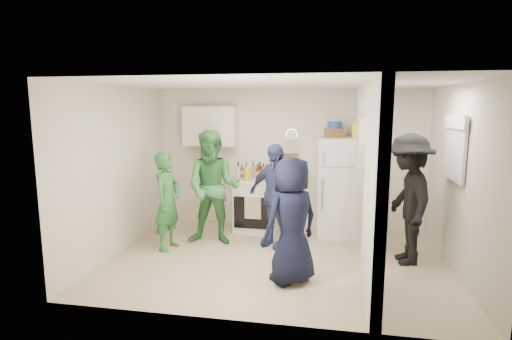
{
  "coord_description": "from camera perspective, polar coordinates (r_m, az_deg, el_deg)",
  "views": [
    {
      "loc": [
        0.68,
        -5.45,
        2.2
      ],
      "look_at": [
        -0.36,
        0.4,
        1.25
      ],
      "focal_mm": 28.0,
      "sensor_mm": 36.0,
      "label": 1
    }
  ],
  "objects": [
    {
      "name": "wall_left",
      "position": [
        6.33,
        -19.12,
        -0.05
      ],
      "size": [
        0.0,
        3.4,
        3.4
      ],
      "primitive_type": "plane",
      "rotation": [
        1.57,
        0.0,
        1.57
      ],
      "color": "silver",
      "rests_on": "floor"
    },
    {
      "name": "upper_cabinet",
      "position": [
        7.28,
        -6.52,
        6.27
      ],
      "size": [
        0.95,
        0.34,
        0.7
      ],
      "primitive_type": "cube",
      "color": "silver",
      "rests_on": "wall_back"
    },
    {
      "name": "floor",
      "position": [
        5.92,
        2.86,
        -12.76
      ],
      "size": [
        4.8,
        4.8,
        0.0
      ],
      "primitive_type": "plane",
      "color": "#C5B08B",
      "rests_on": "ground"
    },
    {
      "name": "bottle_i",
      "position": [
        7.1,
        0.57,
        -0.02
      ],
      "size": [
        0.07,
        0.07,
        0.3
      ],
      "primitive_type": "cylinder",
      "color": "#4C290D",
      "rests_on": "stove"
    },
    {
      "name": "partition_pier_front",
      "position": [
        4.48,
        16.56,
        -3.54
      ],
      "size": [
        0.12,
        1.2,
        2.5
      ],
      "primitive_type": "cube",
      "color": "silver",
      "rests_on": "floor"
    },
    {
      "name": "bottle_g",
      "position": [
        7.11,
        2.38,
        0.04
      ],
      "size": [
        0.08,
        0.08,
        0.31
      ],
      "primitive_type": "cylinder",
      "color": "#A28935",
      "rests_on": "stove"
    },
    {
      "name": "partition_pier_back",
      "position": [
        6.64,
        14.51,
        0.56
      ],
      "size": [
        0.12,
        1.2,
        2.5
      ],
      "primitive_type": "cube",
      "color": "silver",
      "rests_on": "floor"
    },
    {
      "name": "nook_window_frame",
      "position": [
        5.92,
        26.64,
        2.79
      ],
      "size": [
        0.04,
        0.76,
        0.86
      ],
      "primitive_type": "cube",
      "color": "white",
      "rests_on": "wall_right"
    },
    {
      "name": "ceiling",
      "position": [
        5.5,
        3.07,
        12.2
      ],
      "size": [
        4.8,
        4.8,
        0.0
      ],
      "primitive_type": "plane",
      "rotation": [
        3.14,
        0.0,
        0.0
      ],
      "color": "white",
      "rests_on": "wall_back"
    },
    {
      "name": "yellow_cup_stack_top",
      "position": [
        6.71,
        13.93,
        5.49
      ],
      "size": [
        0.09,
        0.09,
        0.25
      ],
      "primitive_type": "cylinder",
      "color": "yellow",
      "rests_on": "fridge"
    },
    {
      "name": "bottle_c",
      "position": [
        7.2,
        -0.42,
        0.13
      ],
      "size": [
        0.06,
        0.06,
        0.31
      ],
      "primitive_type": "cylinder",
      "color": "#92959E",
      "rests_on": "stove"
    },
    {
      "name": "person_denim",
      "position": [
        6.28,
        2.69,
        -3.64
      ],
      "size": [
        1.04,
        0.8,
        1.64
      ],
      "primitive_type": "imported",
      "rotation": [
        0.0,
        0.0,
        -0.48
      ],
      "color": "#3A4980",
      "rests_on": "floor"
    },
    {
      "name": "bottle_h",
      "position": [
        6.95,
        -2.55,
        -0.13
      ],
      "size": [
        0.08,
        0.08,
        0.33
      ],
      "primitive_type": "cylinder",
      "color": "#9CA3A7",
      "rests_on": "stove"
    },
    {
      "name": "spice_shelf",
      "position": [
        7.18,
        4.63,
        2.26
      ],
      "size": [
        0.35,
        0.08,
        0.03
      ],
      "primitive_type": "cube",
      "color": "olive",
      "rests_on": "wall_back"
    },
    {
      "name": "wall_right",
      "position": [
        5.79,
        27.24,
        -1.38
      ],
      "size": [
        0.0,
        3.4,
        3.4
      ],
      "primitive_type": "plane",
      "rotation": [
        1.57,
        0.0,
        -1.57
      ],
      "color": "silver",
      "rests_on": "floor"
    },
    {
      "name": "person_green_center",
      "position": [
        6.4,
        -6.1,
        -2.55
      ],
      "size": [
        0.91,
        0.72,
        1.83
      ],
      "primitive_type": "imported",
      "rotation": [
        0.0,
        0.0,
        0.03
      ],
      "color": "#3A844A",
      "rests_on": "floor"
    },
    {
      "name": "person_nook",
      "position": [
        5.97,
        20.86,
        -3.91
      ],
      "size": [
        0.77,
        1.24,
        1.84
      ],
      "primitive_type": "imported",
      "rotation": [
        0.0,
        0.0,
        -1.49
      ],
      "color": "black",
      "rests_on": "floor"
    },
    {
      "name": "stove",
      "position": [
        7.14,
        0.08,
        -4.99
      ],
      "size": [
        0.78,
        0.65,
        0.93
      ],
      "primitive_type": "cube",
      "color": "white",
      "rests_on": "floor"
    },
    {
      "name": "nook_window",
      "position": [
        5.92,
        26.78,
        2.78
      ],
      "size": [
        0.03,
        0.7,
        0.8
      ],
      "primitive_type": "cube",
      "color": "black",
      "rests_on": "wall_right"
    },
    {
      "name": "bottle_d",
      "position": [
        6.95,
        0.25,
        -0.28
      ],
      "size": [
        0.07,
        0.07,
        0.28
      ],
      "primitive_type": "cylinder",
      "color": "#542A0E",
      "rests_on": "stove"
    },
    {
      "name": "nook_valance",
      "position": [
        5.89,
        26.65,
        6.18
      ],
      "size": [
        0.04,
        0.82,
        0.18
      ],
      "primitive_type": "cube",
      "color": "white",
      "rests_on": "wall_right"
    },
    {
      "name": "bottle_e",
      "position": [
        7.18,
        1.07,
        -0.07
      ],
      "size": [
        0.07,
        0.07,
        0.26
      ],
      "primitive_type": "cylinder",
      "color": "silver",
      "rests_on": "stove"
    },
    {
      "name": "bottle_f",
      "position": [
        7.01,
        1.49,
        -0.28
      ],
      "size": [
        0.07,
        0.07,
        0.27
      ],
      "primitive_type": "cylinder",
      "color": "#1C3E16",
      "rests_on": "stove"
    },
    {
      "name": "yellow_cup_stack_stove",
      "position": [
        6.83,
        -1.24,
        -0.6
      ],
      "size": [
        0.09,
        0.09,
        0.25
      ],
      "primitive_type": "cylinder",
      "color": "#FBB215",
      "rests_on": "stove"
    },
    {
      "name": "bottle_j",
      "position": [
        6.86,
        2.3,
        -0.27
      ],
      "size": [
        0.06,
        0.06,
        0.32
      ],
      "primitive_type": "cylinder",
      "color": "#216233",
      "rests_on": "stove"
    },
    {
      "name": "bottle_b",
      "position": [
        6.96,
        -1.41,
        -0.16
      ],
      "size": [
        0.06,
        0.06,
        0.31
      ],
      "primitive_type": "cylinder",
      "color": "#1E5B2F",
      "rests_on": "stove"
    },
    {
      "name": "bottle_a",
      "position": [
        7.18,
        -2.02,
        -0.14
      ],
      "size": [
        0.06,
        0.06,
        0.25
      ],
      "primitive_type": "cylinder",
      "color": "brown",
      "rests_on": "stove"
    },
    {
      "name": "person_green_left",
      "position": [
        6.3,
        -12.52,
        -4.39
      ],
      "size": [
        0.43,
        0.6,
        1.51
      ],
      "primitive_type": "imported",
      "rotation": [
        0.0,
        0.0,
        1.43
      ],
      "color": "#2F7637",
      "rests_on": "floor"
    },
    {
      "name": "wall_front",
      "position": [
        3.93,
        -0.18,
        -4.91
      ],
      "size": [
        4.8,
        0.0,
        4.8
      ],
      "primitive_type": "plane",
      "rotation": [
        -1.57,
        0.0,
        0.0
      ],
      "color": "silver",
      "rests_on": "floor"
    },
    {
      "name": "partition_header",
      "position": [
        5.47,
        15.8,
        9.79
      ],
      "size": [
        0.12,
        1.0,
        0.4
      ],
      "primitive_type": "cube",
      "color": "silver",
      "rests_on": "partition_pier_back"
    },
    {
      "name": "wall_clock",
      "position": [
        7.18,
        5.09,
        5.05
      ],
      "size": [
        0.22,
        0.02,
        0.22
      ],
      "primitive_type": "cylinder",
      "rotation": [
        1.57,
        0.0,
        0.0
      ],
      "color": "white",
      "rests_on": "wall_back"
    },
    {
      "name": "wall_back",
      "position": [
        7.24,
        4.66,
        1.52
      ],
      "size": [
        4.8,
        0.0,
        4.8
      ],
      "primitive_type": "plane",
      "rotation": [
        1.57,
        0.0,
        0.0
      ],
      "color": "silver",
      "rests_on": "floor"
    },
    {
      "name": "fridge",
      "position": [
        6.93,
        11.76,
        -2.41
      ],
      "size": [
        0.69,
        0.67,
        1.69
      ],
      "primitive_type": "cube",
      "color": "white",
      "rests_on": "floor"
    },
    {
      "name": "red_cup",
      "position": [
        6.8,
        1.61,
        -1.2
      ],
      "size": [
        0.09,
        0.09,
        0.12
      ],
      "primitive_type": "cylinder",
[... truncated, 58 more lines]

